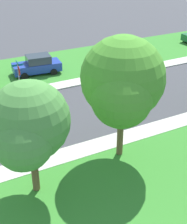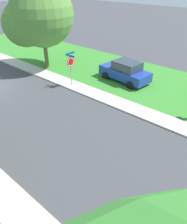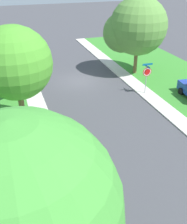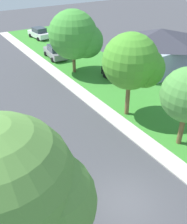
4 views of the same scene
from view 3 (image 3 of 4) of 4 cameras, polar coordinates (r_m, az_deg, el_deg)
The scene contains 8 objects.
ground_plane at distance 25.93m, azimuth -3.00°, elevation 6.72°, with size 120.00×120.00×0.00m, color #424247.
sidewalk_east at distance 14.91m, azimuth -7.57°, elevation -12.30°, with size 1.40×56.00×0.10m, color beige.
stop_sign_near_corner at distance 28.92m, azimuth -14.43°, elevation 12.19°, with size 0.92×0.92×2.77m.
stop_sign_far_corner at distance 22.89m, azimuth 11.45°, elevation 8.14°, with size 0.92×0.92×2.77m.
tree_corner_large at distance 16.67m, azimuth -17.38°, elevation 9.62°, with size 4.76×4.43×7.02m.
tree_sidewalk_near at distance 7.75m, azimuth -17.49°, elevation -19.68°, with size 5.73×5.33×7.02m.
tree_across_right at distance 21.90m, azimuth -19.61°, elevation 11.67°, with size 3.99×3.71×5.88m.
tree_sidewalk_far at distance 26.92m, azimuth 8.79°, elevation 17.53°, with size 5.95×5.53×7.55m.
Camera 3 is at (6.46, 23.10, 9.84)m, focal length 42.28 mm.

